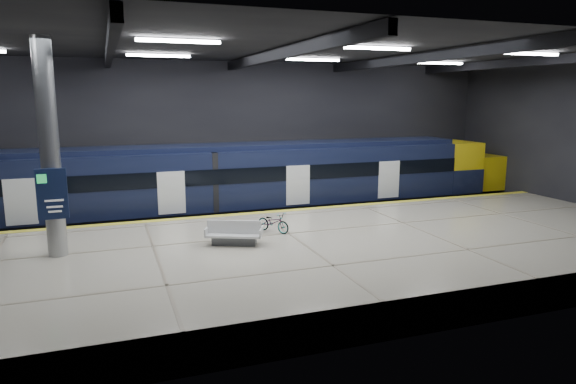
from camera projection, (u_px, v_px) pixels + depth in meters
name	position (u px, v px, depth m)	size (l,w,h in m)	color
ground	(280.00, 254.00, 20.51)	(30.00, 30.00, 0.00)	black
room_shell	(280.00, 109.00, 19.47)	(30.10, 16.10, 8.05)	black
platform	(303.00, 259.00, 18.10)	(30.00, 11.00, 1.10)	beige
safety_strip	(260.00, 212.00, 22.85)	(30.00, 0.40, 0.01)	yellow
rails	(245.00, 221.00, 25.59)	(30.00, 1.52, 0.16)	gray
train	(265.00, 181.00, 25.59)	(29.40, 2.84, 3.79)	black
bench	(234.00, 236.00, 17.86)	(2.11, 1.52, 0.86)	#595B60
bicycle	(273.00, 222.00, 19.51)	(0.51, 1.46, 0.76)	#99999E
pannier_bag	(258.00, 229.00, 19.35)	(0.30, 0.18, 0.35)	black
info_column	(50.00, 152.00, 16.09)	(0.90, 0.78, 6.90)	#9EA0A5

